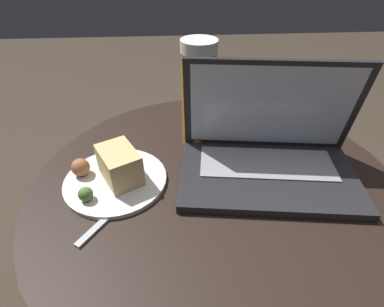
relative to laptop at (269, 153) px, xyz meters
name	(u,v)px	position (x,y,z in m)	size (l,w,h in m)	color
ground_plane	(208,307)	(-0.11, -0.03, -0.56)	(6.00, 6.00, 0.00)	#382D23
table	(213,224)	(-0.11, -0.03, -0.18)	(0.75, 0.75, 0.51)	#9E9EA3
laptop	(269,153)	(0.00, 0.00, 0.00)	(0.38, 0.26, 0.23)	#232326
beer_glass	(198,95)	(-0.13, 0.13, 0.07)	(0.08, 0.08, 0.24)	#C6701E
snack_plate	(115,173)	(-0.31, -0.01, -0.02)	(0.21, 0.21, 0.08)	silver
fork	(124,202)	(-0.29, -0.07, -0.04)	(0.13, 0.17, 0.00)	#B2B2B7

